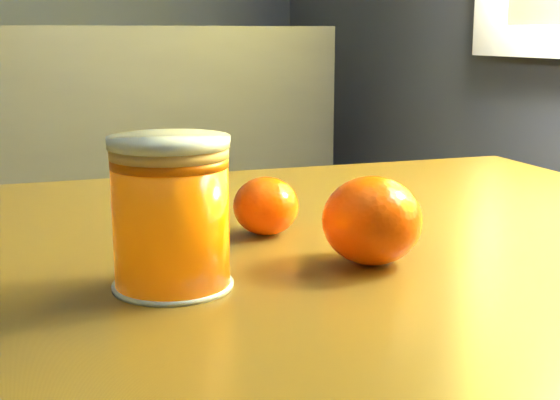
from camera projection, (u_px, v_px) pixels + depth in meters
name	position (u px, v px, depth m)	size (l,w,h in m)	color
table	(237.00, 346.00, 0.67)	(1.02, 0.77, 0.72)	brown
juice_glass	(171.00, 214.00, 0.53)	(0.08, 0.08, 0.10)	#FF6B05
orange_front	(372.00, 221.00, 0.59)	(0.08, 0.08, 0.07)	#FF4F05
orange_back	(266.00, 206.00, 0.67)	(0.06, 0.06, 0.05)	#FF4F05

